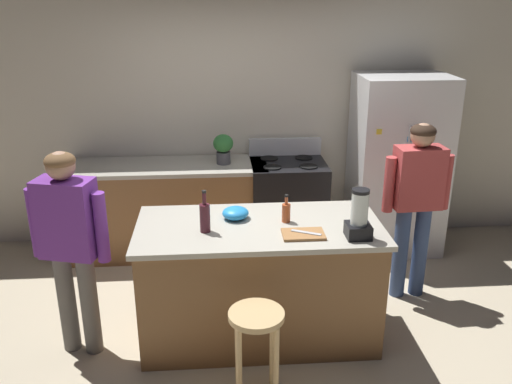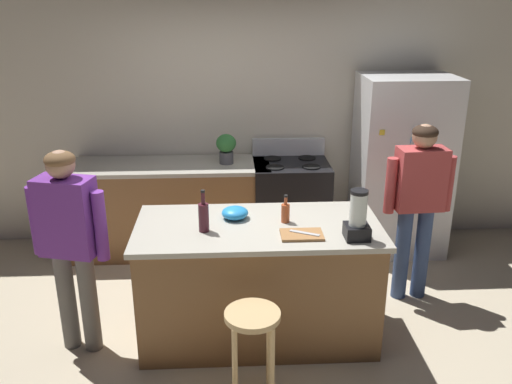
% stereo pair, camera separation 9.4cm
% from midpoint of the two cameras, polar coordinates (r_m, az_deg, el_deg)
% --- Properties ---
extents(ground_plane, '(14.00, 14.00, 0.00)m').
position_cam_midpoint_polar(ground_plane, '(4.52, 0.82, -14.54)').
color(ground_plane, beige).
extents(back_wall, '(8.00, 0.10, 2.70)m').
position_cam_midpoint_polar(back_wall, '(5.79, -0.41, 8.02)').
color(back_wall, beige).
rests_on(back_wall, ground_plane).
extents(kitchen_island, '(1.83, 0.88, 0.95)m').
position_cam_midpoint_polar(kitchen_island, '(4.27, 0.86, -9.28)').
color(kitchen_island, brown).
rests_on(kitchen_island, ground_plane).
extents(back_counter_run, '(2.00, 0.64, 0.95)m').
position_cam_midpoint_polar(back_counter_run, '(5.69, -8.28, -1.67)').
color(back_counter_run, brown).
rests_on(back_counter_run, ground_plane).
extents(refrigerator, '(0.90, 0.73, 1.82)m').
position_cam_midpoint_polar(refrigerator, '(5.76, 15.41, 2.67)').
color(refrigerator, silver).
rests_on(refrigerator, ground_plane).
extents(stove_range, '(0.76, 0.65, 1.13)m').
position_cam_midpoint_polar(stove_range, '(5.67, 4.09, -1.43)').
color(stove_range, black).
rests_on(stove_range, ground_plane).
extents(person_by_island_left, '(0.59, 0.31, 1.58)m').
position_cam_midpoint_polar(person_by_island_left, '(4.11, -18.34, -4.25)').
color(person_by_island_left, '#66605B').
rests_on(person_by_island_left, ground_plane).
extents(person_by_sink_right, '(0.59, 0.24, 1.58)m').
position_cam_midpoint_polar(person_by_sink_right, '(4.80, 17.16, -0.45)').
color(person_by_sink_right, '#384C7A').
rests_on(person_by_sink_right, ground_plane).
extents(bar_stool, '(0.36, 0.36, 0.68)m').
position_cam_midpoint_polar(bar_stool, '(3.60, 0.40, -14.56)').
color(bar_stool, tan).
rests_on(bar_stool, ground_plane).
extents(potted_plant, '(0.20, 0.20, 0.30)m').
position_cam_midpoint_polar(potted_plant, '(5.45, -2.65, 4.76)').
color(potted_plant, '#4C4C51').
rests_on(potted_plant, back_counter_run).
extents(blender_appliance, '(0.17, 0.17, 0.36)m').
position_cam_midpoint_polar(blender_appliance, '(3.86, 11.28, -2.72)').
color(blender_appliance, black).
rests_on(blender_appliance, kitchen_island).
extents(bottle_cooking_sauce, '(0.06, 0.06, 0.22)m').
position_cam_midpoint_polar(bottle_cooking_sauce, '(4.09, 3.76, -2.13)').
color(bottle_cooking_sauce, '#B24C26').
rests_on(bottle_cooking_sauce, kitchen_island).
extents(bottle_wine, '(0.08, 0.08, 0.32)m').
position_cam_midpoint_polar(bottle_wine, '(3.92, -4.82, -2.55)').
color(bottle_wine, '#471923').
rests_on(bottle_wine, kitchen_island).
extents(mixing_bowl, '(0.20, 0.20, 0.09)m').
position_cam_midpoint_polar(mixing_bowl, '(4.15, -1.57, -2.20)').
color(mixing_bowl, '#268CD8').
rests_on(mixing_bowl, kitchen_island).
extents(cutting_board, '(0.30, 0.20, 0.02)m').
position_cam_midpoint_polar(cutting_board, '(3.89, 5.51, -4.48)').
color(cutting_board, '#9E6B3D').
rests_on(cutting_board, kitchen_island).
extents(chef_knife, '(0.21, 0.12, 0.01)m').
position_cam_midpoint_polar(chef_knife, '(3.89, 5.81, -4.30)').
color(chef_knife, '#B7BABF').
rests_on(chef_knife, cutting_board).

